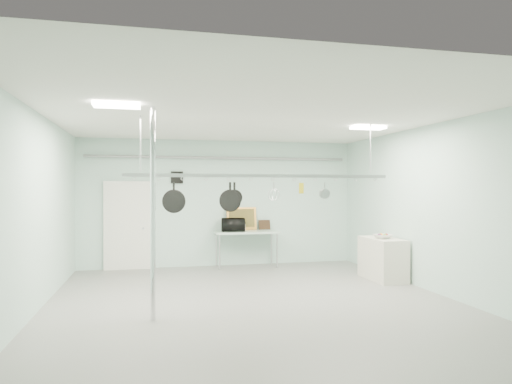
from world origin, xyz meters
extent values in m
plane|color=gray|center=(0.00, 0.00, 0.00)|extent=(8.00, 8.00, 0.00)
cube|color=silver|center=(0.00, 0.00, 3.19)|extent=(7.00, 8.00, 0.02)
cube|color=#AFD2C8|center=(0.00, 3.99, 1.60)|extent=(7.00, 0.02, 3.20)
cube|color=#AFD2C8|center=(3.49, 0.00, 1.60)|extent=(0.02, 8.00, 3.20)
cube|color=silver|center=(-2.30, 3.94, 1.05)|extent=(1.10, 0.10, 2.20)
cube|color=black|center=(-1.10, 3.97, 2.25)|extent=(0.30, 0.04, 0.30)
cylinder|color=gray|center=(0.00, 3.90, 2.75)|extent=(6.60, 0.07, 0.07)
cylinder|color=silver|center=(-1.70, -0.60, 1.60)|extent=(0.08, 0.08, 3.20)
cube|color=#AFCEBE|center=(0.60, 3.60, 0.88)|extent=(1.60, 0.70, 0.05)
cylinder|color=#B7B7BC|center=(-0.12, 3.32, 0.43)|extent=(0.04, 0.04, 0.86)
cylinder|color=#B7B7BC|center=(-0.12, 3.88, 0.43)|extent=(0.04, 0.04, 0.86)
cylinder|color=#B7B7BC|center=(1.32, 3.32, 0.43)|extent=(0.04, 0.04, 0.86)
cylinder|color=#B7B7BC|center=(1.32, 3.88, 0.43)|extent=(0.04, 0.04, 0.86)
cube|color=beige|center=(3.15, 1.40, 0.45)|extent=(0.60, 1.20, 0.90)
cube|color=#B7B7BC|center=(0.20, 0.30, 2.20)|extent=(4.80, 0.06, 0.06)
cylinder|color=#B7B7BC|center=(-1.90, 0.30, 2.70)|extent=(0.02, 0.02, 0.94)
cylinder|color=#B7B7BC|center=(2.30, 0.30, 2.70)|extent=(0.02, 0.02, 0.94)
cube|color=white|center=(-2.20, -0.80, 3.16)|extent=(0.65, 0.30, 0.05)
cube|color=white|center=(2.40, 0.60, 3.16)|extent=(0.65, 0.30, 0.05)
imported|color=black|center=(0.27, 3.63, 1.07)|extent=(0.64, 0.48, 0.32)
cylinder|color=silver|center=(0.48, 3.51, 1.00)|extent=(0.16, 0.16, 0.19)
cube|color=#C38234|center=(0.53, 3.90, 1.20)|extent=(0.79, 0.19, 0.58)
cube|color=black|center=(1.14, 3.90, 1.03)|extent=(0.30, 0.10, 0.25)
imported|color=silver|center=(3.10, 1.31, 0.95)|extent=(0.44, 0.44, 0.09)
camera|label=1|loc=(-1.72, -7.58, 1.98)|focal=32.00mm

